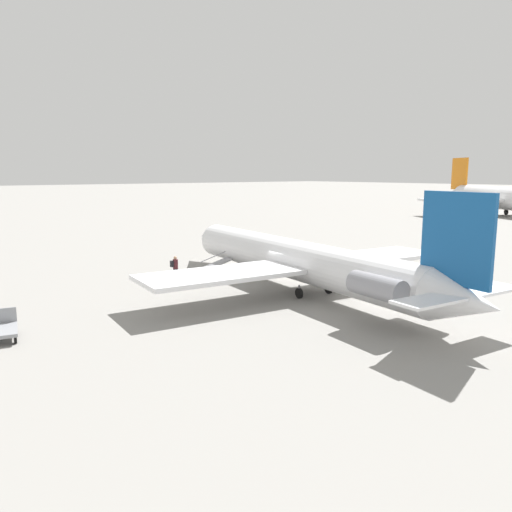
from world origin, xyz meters
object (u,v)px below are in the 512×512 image
(airplane_taxiing_distant, at_px, (505,198))
(passenger, at_px, (175,266))
(airplane_main, at_px, (302,261))
(luggage_cart, at_px, (4,329))
(boarding_stairs, at_px, (197,272))

(airplane_taxiing_distant, height_order, passenger, airplane_taxiing_distant)
(airplane_taxiing_distant, bearing_deg, airplane_main, -43.66)
(airplane_taxiing_distant, relative_size, passenger, 20.71)
(passenger, bearing_deg, luggage_cart, -146.36)
(boarding_stairs, xyz_separation_m, passenger, (0.08, 1.75, 0.63))
(luggage_cart, bearing_deg, passenger, -50.53)
(boarding_stairs, distance_m, luggage_cart, 15.44)
(luggage_cart, bearing_deg, airplane_taxiing_distant, -65.73)
(airplane_taxiing_distant, bearing_deg, boarding_stairs, -50.49)
(airplane_main, xyz_separation_m, airplane_taxiing_distant, (18.63, -67.43, 1.13))
(passenger, xyz_separation_m, luggage_cart, (-6.18, 12.43, -0.54))
(airplane_main, bearing_deg, airplane_taxiing_distant, -67.33)
(airplane_main, height_order, airplane_taxiing_distant, airplane_taxiing_distant)
(airplane_taxiing_distant, distance_m, passenger, 72.82)
(airplane_main, relative_size, passenger, 16.34)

